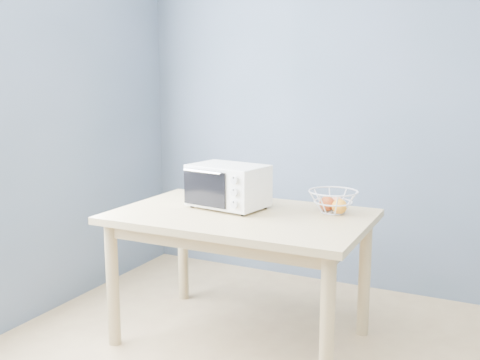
% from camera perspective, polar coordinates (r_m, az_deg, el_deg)
% --- Properties ---
extents(room, '(4.01, 4.51, 2.61)m').
position_cam_1_polar(room, '(1.60, 5.34, 4.53)').
color(room, tan).
rests_on(room, ground).
extents(dining_table, '(1.40, 0.90, 0.75)m').
position_cam_1_polar(dining_table, '(3.01, 0.11, -5.42)').
color(dining_table, tan).
rests_on(dining_table, ground).
extents(toaster_oven, '(0.47, 0.36, 0.25)m').
position_cam_1_polar(toaster_oven, '(3.09, -1.55, -0.54)').
color(toaster_oven, white).
rests_on(toaster_oven, dining_table).
extents(fruit_basket, '(0.35, 0.35, 0.13)m').
position_cam_1_polar(fruit_basket, '(3.02, 9.96, -2.28)').
color(fruit_basket, silver).
rests_on(fruit_basket, dining_table).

